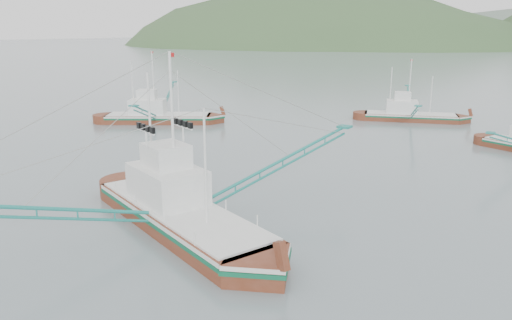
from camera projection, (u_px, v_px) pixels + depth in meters
The scene contains 5 objects.
ground at pixel (209, 223), 34.61m from camera, with size 1200.00×1200.00×0.00m, color slate.
main_boat at pixel (178, 192), 33.24m from camera, with size 17.72×30.08×12.60m.
bg_boat_left at pixel (157, 107), 71.12m from camera, with size 18.79×24.47×10.89m.
bg_boat_far at pixel (410, 108), 72.71m from camera, with size 13.53×22.96×9.62m.
headland_left at pixel (308, 45), 421.15m from camera, with size 448.00×308.00×210.00m, color #33532A.
Camera 1 is at (20.55, -25.22, 13.03)m, focal length 35.00 mm.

